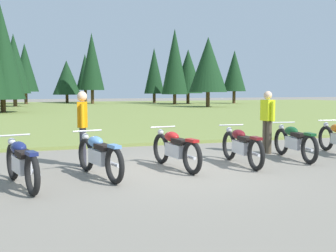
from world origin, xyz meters
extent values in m
plane|color=gray|center=(0.00, 0.00, 0.00)|extent=(140.00, 140.00, 0.00)
cube|color=olive|center=(0.00, 25.88, 0.05)|extent=(80.00, 44.00, 0.10)
cylinder|color=#47331E|center=(1.45, 43.30, 0.55)|extent=(0.36, 0.36, 1.10)
cone|color=#143319|center=(1.45, 43.30, 3.16)|extent=(3.36, 3.36, 4.13)
cylinder|color=#47331E|center=(12.15, 34.21, 0.60)|extent=(0.36, 0.36, 1.20)
cone|color=#143319|center=(12.15, 34.21, 4.74)|extent=(2.87, 2.87, 7.08)
cylinder|color=#47331E|center=(14.20, 35.45, 0.65)|extent=(0.36, 0.36, 1.30)
cone|color=#143319|center=(14.20, 35.45, 3.77)|extent=(3.33, 3.33, 4.93)
cylinder|color=#47331E|center=(11.52, 39.84, 0.61)|extent=(0.36, 0.36, 1.22)
cone|color=#143319|center=(11.52, 39.84, 3.98)|extent=(2.45, 2.45, 5.51)
cylinder|color=#47331E|center=(3.75, 43.79, 0.83)|extent=(0.36, 0.36, 1.66)
cone|color=#143319|center=(3.75, 43.79, 3.89)|extent=(2.30, 2.30, 4.47)
cylinder|color=#47331E|center=(19.74, 34.88, 0.76)|extent=(0.36, 0.36, 1.51)
cone|color=#143319|center=(19.74, 34.88, 3.87)|extent=(2.73, 2.73, 4.72)
cylinder|color=#47331E|center=(-3.27, 40.55, 0.74)|extent=(0.36, 0.36, 1.48)
cone|color=#143319|center=(-3.27, 40.55, 4.16)|extent=(2.84, 2.84, 5.35)
cylinder|color=#47331E|center=(-4.20, 33.61, 0.67)|extent=(0.36, 0.36, 1.34)
cone|color=#143319|center=(-4.20, 33.61, 4.16)|extent=(2.93, 2.93, 5.62)
cylinder|color=#47331E|center=(3.87, 38.77, 0.83)|extent=(0.36, 0.36, 1.66)
cone|color=#143319|center=(3.87, 38.77, 4.85)|extent=(2.73, 2.73, 6.39)
cylinder|color=#47331E|center=(-4.67, 23.01, 0.52)|extent=(0.36, 0.36, 1.03)
cone|color=#143319|center=(-4.67, 23.01, 4.37)|extent=(3.06, 3.06, 6.67)
cylinder|color=#47331E|center=(12.77, 26.80, 0.74)|extent=(0.36, 0.36, 1.48)
cone|color=#143319|center=(12.77, 26.80, 4.00)|extent=(3.53, 3.53, 5.03)
torus|color=black|center=(-3.25, 0.20, 0.35)|extent=(0.27, 0.70, 0.70)
torus|color=black|center=(-2.90, -1.16, 0.35)|extent=(0.27, 0.70, 0.70)
cube|color=silver|center=(-3.07, -0.48, 0.40)|extent=(0.35, 0.67, 0.28)
ellipsoid|color=navy|center=(-3.12, -0.30, 0.68)|extent=(0.37, 0.53, 0.22)
cube|color=black|center=(-3.02, -0.69, 0.62)|extent=(0.33, 0.52, 0.10)
cube|color=navy|center=(-2.90, -1.16, 0.69)|extent=(0.21, 0.34, 0.06)
cylinder|color=silver|center=(-3.22, 0.10, 0.86)|extent=(0.61, 0.18, 0.03)
sphere|color=silver|center=(-3.25, 0.22, 0.73)|extent=(0.14, 0.14, 0.14)
cylinder|color=silver|center=(-2.86, -0.73, 0.30)|extent=(0.20, 0.55, 0.07)
torus|color=black|center=(-1.82, 0.59, 0.35)|extent=(0.26, 0.70, 0.70)
torus|color=black|center=(-1.48, -0.77, 0.35)|extent=(0.26, 0.70, 0.70)
cube|color=silver|center=(-1.65, -0.09, 0.40)|extent=(0.35, 0.67, 0.28)
ellipsoid|color=#598CC6|center=(-1.69, 0.09, 0.68)|extent=(0.37, 0.53, 0.22)
cube|color=black|center=(-1.60, -0.30, 0.62)|extent=(0.33, 0.52, 0.10)
cube|color=#598CC6|center=(-1.48, -0.77, 0.69)|extent=(0.21, 0.34, 0.06)
cylinder|color=silver|center=(-1.80, 0.49, 0.86)|extent=(0.61, 0.18, 0.03)
sphere|color=silver|center=(-1.82, 0.61, 0.73)|extent=(0.14, 0.14, 0.14)
cylinder|color=silver|center=(-1.44, -0.35, 0.30)|extent=(0.20, 0.55, 0.07)
torus|color=black|center=(-0.06, 0.94, 0.35)|extent=(0.21, 0.71, 0.70)
torus|color=black|center=(0.16, -0.45, 0.35)|extent=(0.21, 0.71, 0.70)
cube|color=silver|center=(0.05, 0.24, 0.40)|extent=(0.30, 0.66, 0.28)
ellipsoid|color=#AD1919|center=(0.02, 0.42, 0.68)|extent=(0.33, 0.51, 0.22)
cube|color=black|center=(0.08, 0.03, 0.62)|extent=(0.29, 0.51, 0.10)
cube|color=#AD1919|center=(0.16, -0.45, 0.69)|extent=(0.19, 0.34, 0.06)
cylinder|color=silver|center=(-0.04, 0.84, 0.86)|extent=(0.62, 0.13, 0.03)
sphere|color=silver|center=(-0.06, 0.96, 0.73)|extent=(0.14, 0.14, 0.14)
cylinder|color=silver|center=(0.24, -0.03, 0.30)|extent=(0.15, 0.55, 0.07)
torus|color=black|center=(1.67, 0.89, 0.35)|extent=(0.14, 0.70, 0.70)
torus|color=black|center=(1.58, -0.51, 0.35)|extent=(0.14, 0.70, 0.70)
cube|color=silver|center=(1.63, 0.19, 0.40)|extent=(0.24, 0.65, 0.28)
ellipsoid|color=maroon|center=(1.64, 0.37, 0.68)|extent=(0.29, 0.50, 0.22)
cube|color=black|center=(1.61, -0.03, 0.62)|extent=(0.25, 0.49, 0.10)
cube|color=maroon|center=(1.58, -0.51, 0.69)|extent=(0.16, 0.33, 0.06)
cylinder|color=silver|center=(1.67, 0.79, 0.86)|extent=(0.62, 0.07, 0.03)
sphere|color=silver|center=(1.67, 0.91, 0.73)|extent=(0.14, 0.14, 0.14)
cylinder|color=silver|center=(1.75, -0.12, 0.30)|extent=(0.11, 0.55, 0.07)
torus|color=black|center=(3.33, 1.15, 0.35)|extent=(0.19, 0.71, 0.70)
torus|color=black|center=(3.15, -0.23, 0.35)|extent=(0.19, 0.71, 0.70)
cube|color=silver|center=(3.24, 0.46, 0.40)|extent=(0.28, 0.66, 0.28)
ellipsoid|color=#144C23|center=(3.26, 0.64, 0.68)|extent=(0.32, 0.51, 0.22)
cube|color=black|center=(3.21, 0.24, 0.62)|extent=(0.28, 0.51, 0.10)
cube|color=#144C23|center=(3.15, -0.23, 0.69)|extent=(0.18, 0.34, 0.06)
cylinder|color=silver|center=(3.32, 1.05, 0.86)|extent=(0.62, 0.11, 0.03)
sphere|color=silver|center=(3.34, 1.17, 0.73)|extent=(0.14, 0.14, 0.14)
cylinder|color=silver|center=(3.34, 0.14, 0.30)|extent=(0.14, 0.55, 0.07)
torus|color=black|center=(4.93, 1.36, 0.35)|extent=(0.20, 0.71, 0.70)
cylinder|color=silver|center=(4.92, 1.27, 0.86)|extent=(0.62, 0.12, 0.03)
sphere|color=silver|center=(4.93, 1.38, 0.73)|extent=(0.14, 0.14, 0.14)
cylinder|color=#4C4233|center=(3.11, 1.58, 0.44)|extent=(0.14, 0.14, 0.88)
cylinder|color=#4C4233|center=(3.12, 1.40, 0.44)|extent=(0.14, 0.14, 0.88)
cube|color=#D8EA19|center=(3.11, 1.49, 1.16)|extent=(0.24, 0.37, 0.56)
sphere|color=beige|center=(3.11, 1.49, 1.56)|extent=(0.22, 0.22, 0.22)
cylinder|color=#D8EA19|center=(3.10, 1.72, 1.14)|extent=(0.09, 0.09, 0.52)
cylinder|color=#D8EA19|center=(3.12, 1.26, 1.14)|extent=(0.09, 0.09, 0.52)
cylinder|color=#2D2D38|center=(-1.80, 1.27, 0.44)|extent=(0.14, 0.14, 0.88)
cylinder|color=#2D2D38|center=(-1.82, 1.09, 0.44)|extent=(0.14, 0.14, 0.88)
cube|color=orange|center=(-1.81, 1.18, 1.16)|extent=(0.26, 0.38, 0.56)
sphere|color=beige|center=(-1.81, 1.18, 1.56)|extent=(0.22, 0.22, 0.22)
cylinder|color=orange|center=(-1.78, 1.41, 1.14)|extent=(0.09, 0.09, 0.52)
cylinder|color=orange|center=(-1.84, 0.95, 1.14)|extent=(0.09, 0.09, 0.52)
camera|label=1|loc=(-2.91, -8.00, 1.71)|focal=43.79mm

